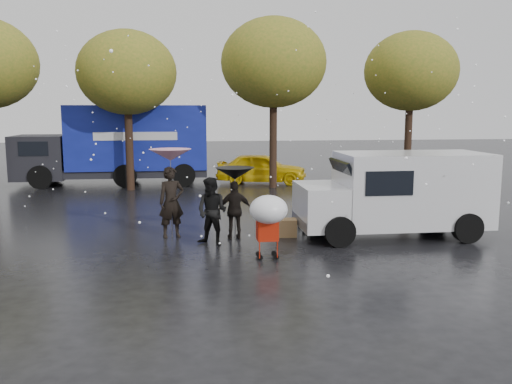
{
  "coord_description": "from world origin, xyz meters",
  "views": [
    {
      "loc": [
        -1.14,
        -12.8,
        3.31
      ],
      "look_at": [
        0.62,
        1.0,
        1.19
      ],
      "focal_mm": 38.0,
      "sensor_mm": 36.0,
      "label": 1
    }
  ],
  "objects": [
    {
      "name": "umbrella_pink",
      "position": [
        -1.57,
        1.26,
        2.16
      ],
      "size": [
        1.09,
        1.09,
        2.31
      ],
      "color": "#4C4C4C",
      "rests_on": "ground"
    },
    {
      "name": "shopping_cart",
      "position": [
        0.6,
        -1.24,
        1.06
      ],
      "size": [
        0.84,
        0.84,
        1.46
      ],
      "color": "#B81E0A",
      "rests_on": "ground"
    },
    {
      "name": "box_ground_near",
      "position": [
        1.42,
        0.96,
        0.23
      ],
      "size": [
        0.54,
        0.45,
        0.46
      ],
      "primitive_type": "cube",
      "rotation": [
        0.0,
        0.0,
        -0.08
      ],
      "color": "olive",
      "rests_on": "ground"
    },
    {
      "name": "yellow_taxi",
      "position": [
        2.18,
        11.35,
        0.69
      ],
      "size": [
        4.29,
        2.44,
        1.38
      ],
      "primitive_type": "imported",
      "rotation": [
        0.0,
        0.0,
        1.36
      ],
      "color": "#E1B90B",
      "rests_on": "ground"
    },
    {
      "name": "umbrella_black",
      "position": [
        0.05,
        0.83,
        1.7
      ],
      "size": [
        1.0,
        1.0,
        1.86
      ],
      "color": "#4C4C4C",
      "rests_on": "ground"
    },
    {
      "name": "ground",
      "position": [
        0.0,
        0.0,
        0.0
      ],
      "size": [
        90.0,
        90.0,
        0.0
      ],
      "primitive_type": "plane",
      "color": "black",
      "rests_on": "ground"
    },
    {
      "name": "vendor_cart",
      "position": [
        2.75,
        1.94,
        0.73
      ],
      "size": [
        1.52,
        0.8,
        1.27
      ],
      "color": "slate",
      "rests_on": "ground"
    },
    {
      "name": "person_pink",
      "position": [
        -1.57,
        1.26,
        0.93
      ],
      "size": [
        0.77,
        0.62,
        1.85
      ],
      "primitive_type": "imported",
      "rotation": [
        0.0,
        0.0,
        0.29
      ],
      "color": "black",
      "rests_on": "ground"
    },
    {
      "name": "tree_row",
      "position": [
        -0.47,
        10.0,
        5.02
      ],
      "size": [
        21.6,
        4.4,
        7.12
      ],
      "color": "black",
      "rests_on": "ground"
    },
    {
      "name": "person_black",
      "position": [
        0.05,
        0.83,
        0.75
      ],
      "size": [
        0.9,
        0.42,
        1.51
      ],
      "primitive_type": "imported",
      "rotation": [
        0.0,
        0.0,
        3.2
      ],
      "color": "black",
      "rests_on": "ground"
    },
    {
      "name": "person_middle",
      "position": [
        -0.56,
        0.33,
        0.84
      ],
      "size": [
        1.02,
        0.96,
        1.67
      ],
      "primitive_type": "imported",
      "rotation": [
        0.0,
        0.0,
        -0.54
      ],
      "color": "black",
      "rests_on": "ground"
    },
    {
      "name": "blue_truck",
      "position": [
        -4.13,
        11.92,
        1.76
      ],
      "size": [
        8.3,
        2.6,
        3.5
      ],
      "color": "navy",
      "rests_on": "ground"
    },
    {
      "name": "box_ground_far",
      "position": [
        3.07,
        2.12,
        0.16
      ],
      "size": [
        0.51,
        0.47,
        0.33
      ],
      "primitive_type": "cube",
      "rotation": [
        0.0,
        0.0,
        -0.42
      ],
      "color": "olive",
      "rests_on": "ground"
    },
    {
      "name": "white_van",
      "position": [
        4.31,
        0.65,
        1.16
      ],
      "size": [
        4.91,
        2.18,
        2.2
      ],
      "color": "silver",
      "rests_on": "ground"
    }
  ]
}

